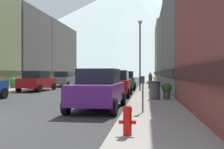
# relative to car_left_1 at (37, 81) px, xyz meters

# --- Properties ---
(sidewalk_left) EXTENTS (2.50, 100.00, 0.15)m
(sidewalk_left) POSITION_rel_car_left_1_xyz_m (-2.45, 19.81, -0.82)
(sidewalk_left) COLOR gray
(sidewalk_left) RESTS_ON ground
(sidewalk_right) EXTENTS (2.50, 100.00, 0.15)m
(sidewalk_right) POSITION_rel_car_left_1_xyz_m (10.05, 19.81, -0.82)
(sidewalk_right) COLOR gray
(sidewalk_right) RESTS_ON ground
(storefront_left_2) EXTENTS (7.63, 8.51, 9.60)m
(storefront_left_2) POSITION_rel_car_left_1_xyz_m (-7.37, 8.99, 3.74)
(storefront_left_2) COLOR #66605B
(storefront_left_2) RESTS_ON ground
(storefront_left_3) EXTENTS (7.63, 12.71, 9.65)m
(storefront_left_3) POSITION_rel_car_left_1_xyz_m (-7.37, 19.77, 3.76)
(storefront_left_3) COLOR #66605B
(storefront_left_3) RESTS_ON ground
(storefront_right_2) EXTENTS (8.41, 13.13, 8.82)m
(storefront_right_2) POSITION_rel_car_left_1_xyz_m (15.36, 12.16, 3.36)
(storefront_right_2) COLOR #66605B
(storefront_right_2) RESTS_ON ground
(storefront_right_3) EXTENTS (6.76, 10.92, 10.35)m
(storefront_right_3) POSITION_rel_car_left_1_xyz_m (14.53, 24.73, 4.10)
(storefront_right_3) COLOR #8C9966
(storefront_right_3) RESTS_ON ground
(car_left_1) EXTENTS (2.10, 4.42, 1.78)m
(car_left_1) POSITION_rel_car_left_1_xyz_m (0.00, 0.00, 0.00)
(car_left_1) COLOR #9E1111
(car_left_1) RESTS_ON ground
(car_left_2) EXTENTS (2.07, 4.40, 1.78)m
(car_left_2) POSITION_rel_car_left_1_xyz_m (0.00, 7.61, 0.00)
(car_left_2) COLOR slate
(car_left_2) RESTS_ON ground
(car_right_0) EXTENTS (2.11, 4.42, 1.78)m
(car_right_0) POSITION_rel_car_left_1_xyz_m (7.60, -10.63, 0.00)
(car_right_0) COLOR #591E72
(car_right_0) RESTS_ON ground
(car_right_1) EXTENTS (2.11, 4.42, 1.78)m
(car_right_1) POSITION_rel_car_left_1_xyz_m (7.60, -4.02, 0.00)
(car_right_1) COLOR #9E1111
(car_right_1) RESTS_ON ground
(car_right_2) EXTENTS (2.16, 4.44, 1.78)m
(car_right_2) POSITION_rel_car_left_1_xyz_m (7.60, 3.44, 0.00)
(car_right_2) COLOR #265933
(car_right_2) RESTS_ON ground
(car_driving_0) EXTENTS (2.06, 4.40, 1.78)m
(car_driving_0) POSITION_rel_car_left_1_xyz_m (5.40, 19.07, 0.00)
(car_driving_0) COLOR silver
(car_driving_0) RESTS_ON ground
(fire_hydrant_near) EXTENTS (0.40, 0.22, 0.70)m
(fire_hydrant_near) POSITION_rel_car_left_1_xyz_m (9.25, -15.79, -0.37)
(fire_hydrant_near) COLOR red
(fire_hydrant_near) RESTS_ON sidewalk_right
(parking_meter_near) EXTENTS (0.14, 0.10, 1.33)m
(parking_meter_near) POSITION_rel_car_left_1_xyz_m (9.55, -12.27, 0.11)
(parking_meter_near) COLOR #595960
(parking_meter_near) RESTS_ON sidewalk_right
(trash_bin_right) EXTENTS (0.59, 0.59, 0.98)m
(trash_bin_right) POSITION_rel_car_left_1_xyz_m (10.15, -7.35, -0.26)
(trash_bin_right) COLOR #4C5156
(trash_bin_right) RESTS_ON sidewalk_right
(potted_plant_0) EXTENTS (0.55, 0.55, 0.89)m
(potted_plant_0) POSITION_rel_car_left_1_xyz_m (10.80, -7.30, -0.24)
(potted_plant_0) COLOR #4C4C51
(potted_plant_0) RESTS_ON sidewalk_right
(potted_plant_1) EXTENTS (0.64, 0.64, 0.98)m
(potted_plant_1) POSITION_rel_car_left_1_xyz_m (-3.20, 1.64, -0.23)
(potted_plant_1) COLOR brown
(potted_plant_1) RESTS_ON sidewalk_left
(pedestrian_0) EXTENTS (0.36, 0.36, 1.53)m
(pedestrian_0) POSITION_rel_car_left_1_xyz_m (10.05, 3.69, -0.05)
(pedestrian_0) COLOR brown
(pedestrian_0) RESTS_ON sidewalk_right
(pedestrian_1) EXTENTS (0.36, 0.36, 1.65)m
(pedestrian_1) POSITION_rel_car_left_1_xyz_m (-2.45, 8.28, 0.01)
(pedestrian_1) COLOR maroon
(pedestrian_1) RESTS_ON sidewalk_left
(streetlamp_right) EXTENTS (0.36, 0.36, 5.86)m
(streetlamp_right) POSITION_rel_car_left_1_xyz_m (9.15, -0.49, 3.09)
(streetlamp_right) COLOR black
(streetlamp_right) RESTS_ON sidewalk_right
(mountain_backdrop) EXTENTS (325.79, 325.79, 95.42)m
(mountain_backdrop) POSITION_rel_car_left_1_xyz_m (-6.33, 244.81, 46.81)
(mountain_backdrop) COLOR silver
(mountain_backdrop) RESTS_ON ground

